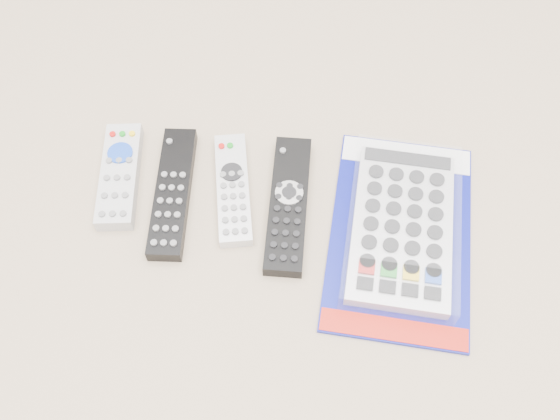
# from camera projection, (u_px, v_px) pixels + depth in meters

# --- Properties ---
(remote_small_grey) EXTENTS (0.07, 0.17, 0.03)m
(remote_small_grey) POSITION_uv_depth(u_px,v_px,m) (120.00, 175.00, 0.88)
(remote_small_grey) COLOR #ABABAE
(remote_small_grey) RESTS_ON ground
(remote_slim_black) EXTENTS (0.06, 0.21, 0.02)m
(remote_slim_black) POSITION_uv_depth(u_px,v_px,m) (173.00, 193.00, 0.86)
(remote_slim_black) COLOR black
(remote_slim_black) RESTS_ON ground
(remote_silver_dvd) EXTENTS (0.08, 0.18, 0.02)m
(remote_silver_dvd) POSITION_uv_depth(u_px,v_px,m) (233.00, 189.00, 0.87)
(remote_silver_dvd) COLOR silver
(remote_silver_dvd) RESTS_ON ground
(remote_large_black) EXTENTS (0.05, 0.21, 0.02)m
(remote_large_black) POSITION_uv_depth(u_px,v_px,m) (288.00, 204.00, 0.85)
(remote_large_black) COLOR black
(remote_large_black) RESTS_ON ground
(jumbo_remote_packaged) EXTENTS (0.20, 0.32, 0.04)m
(jumbo_remote_packaged) POSITION_uv_depth(u_px,v_px,m) (402.00, 226.00, 0.83)
(jumbo_remote_packaged) COLOR navy
(jumbo_remote_packaged) RESTS_ON ground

